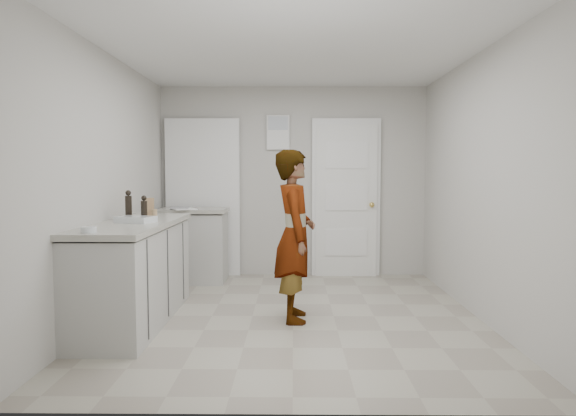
{
  "coord_description": "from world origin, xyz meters",
  "views": [
    {
      "loc": [
        0.0,
        -4.83,
        1.38
      ],
      "look_at": [
        -0.05,
        0.4,
        1.01
      ],
      "focal_mm": 32.0,
      "sensor_mm": 36.0,
      "label": 1
    }
  ],
  "objects_px": {
    "oil_cruet_a": "(144,208)",
    "person": "(295,235)",
    "spice_jar": "(154,213)",
    "oil_cruet_b": "(129,206)",
    "cake_mix_box": "(148,207)",
    "baking_dish": "(136,220)",
    "egg_bowl": "(89,230)"
  },
  "relations": [
    {
      "from": "person",
      "to": "oil_cruet_a",
      "type": "relative_size",
      "value": 6.76
    },
    {
      "from": "oil_cruet_b",
      "to": "egg_bowl",
      "type": "relative_size",
      "value": 2.43
    },
    {
      "from": "person",
      "to": "oil_cruet_b",
      "type": "distance_m",
      "value": 1.6
    },
    {
      "from": "spice_jar",
      "to": "oil_cruet_a",
      "type": "bearing_deg",
      "value": -92.67
    },
    {
      "from": "cake_mix_box",
      "to": "oil_cruet_a",
      "type": "distance_m",
      "value": 0.42
    },
    {
      "from": "cake_mix_box",
      "to": "oil_cruet_a",
      "type": "xyz_separation_m",
      "value": [
        0.08,
        -0.41,
        0.02
      ]
    },
    {
      "from": "person",
      "to": "baking_dish",
      "type": "height_order",
      "value": "person"
    },
    {
      "from": "oil_cruet_a",
      "to": "egg_bowl",
      "type": "height_order",
      "value": "oil_cruet_a"
    },
    {
      "from": "oil_cruet_b",
      "to": "oil_cruet_a",
      "type": "bearing_deg",
      "value": -17.49
    },
    {
      "from": "person",
      "to": "oil_cruet_b",
      "type": "bearing_deg",
      "value": 82.82
    },
    {
      "from": "person",
      "to": "egg_bowl",
      "type": "xyz_separation_m",
      "value": [
        -1.55,
        -0.92,
        0.16
      ]
    },
    {
      "from": "cake_mix_box",
      "to": "baking_dish",
      "type": "xyz_separation_m",
      "value": [
        0.06,
        -0.62,
        -0.07
      ]
    },
    {
      "from": "egg_bowl",
      "to": "oil_cruet_b",
      "type": "bearing_deg",
      "value": 91.69
    },
    {
      "from": "oil_cruet_a",
      "to": "person",
      "type": "bearing_deg",
      "value": -2.71
    },
    {
      "from": "baking_dish",
      "to": "person",
      "type": "bearing_deg",
      "value": 5.49
    },
    {
      "from": "oil_cruet_a",
      "to": "baking_dish",
      "type": "height_order",
      "value": "oil_cruet_a"
    },
    {
      "from": "oil_cruet_b",
      "to": "baking_dish",
      "type": "bearing_deg",
      "value": -60.33
    },
    {
      "from": "cake_mix_box",
      "to": "oil_cruet_b",
      "type": "relative_size",
      "value": 0.68
    },
    {
      "from": "spice_jar",
      "to": "oil_cruet_b",
      "type": "xyz_separation_m",
      "value": [
        -0.18,
        -0.25,
        0.09
      ]
    },
    {
      "from": "oil_cruet_a",
      "to": "spice_jar",
      "type": "bearing_deg",
      "value": 87.33
    },
    {
      "from": "cake_mix_box",
      "to": "baking_dish",
      "type": "height_order",
      "value": "cake_mix_box"
    },
    {
      "from": "oil_cruet_a",
      "to": "baking_dish",
      "type": "xyz_separation_m",
      "value": [
        -0.02,
        -0.2,
        -0.09
      ]
    },
    {
      "from": "person",
      "to": "oil_cruet_a",
      "type": "xyz_separation_m",
      "value": [
        -1.41,
        0.07,
        0.24
      ]
    },
    {
      "from": "spice_jar",
      "to": "egg_bowl",
      "type": "bearing_deg",
      "value": -96.51
    },
    {
      "from": "cake_mix_box",
      "to": "baking_dish",
      "type": "bearing_deg",
      "value": -100.45
    },
    {
      "from": "spice_jar",
      "to": "oil_cruet_b",
      "type": "relative_size",
      "value": 0.29
    },
    {
      "from": "oil_cruet_b",
      "to": "egg_bowl",
      "type": "bearing_deg",
      "value": -88.31
    },
    {
      "from": "person",
      "to": "cake_mix_box",
      "type": "bearing_deg",
      "value": 69.34
    },
    {
      "from": "spice_jar",
      "to": "oil_cruet_a",
      "type": "height_order",
      "value": "oil_cruet_a"
    },
    {
      "from": "cake_mix_box",
      "to": "oil_cruet_b",
      "type": "distance_m",
      "value": 0.37
    },
    {
      "from": "spice_jar",
      "to": "egg_bowl",
      "type": "relative_size",
      "value": 0.71
    },
    {
      "from": "baking_dish",
      "to": "egg_bowl",
      "type": "xyz_separation_m",
      "value": [
        -0.12,
        -0.78,
        -0.0
      ]
    }
  ]
}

